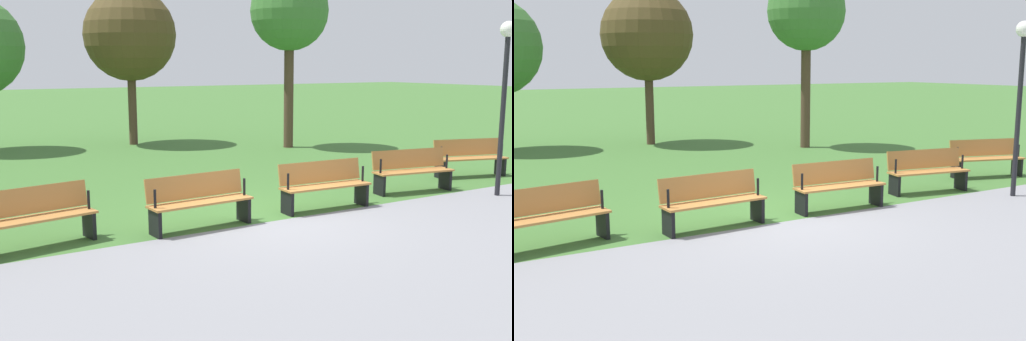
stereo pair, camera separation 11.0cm
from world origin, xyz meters
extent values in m
plane|color=#3D6B2D|center=(0.00, 0.00, 0.00)|extent=(120.00, 120.00, 0.00)
cube|color=gray|center=(0.00, 3.24, 0.00)|extent=(27.40, 6.11, 0.01)
cube|color=#B27538|center=(-6.33, -0.90, 0.45)|extent=(1.83, 0.92, 0.04)
cube|color=#B27538|center=(-6.39, -1.09, 0.69)|extent=(1.74, 0.60, 0.40)
cube|color=black|center=(-7.13, -0.67, 0.21)|extent=(0.16, 0.38, 0.43)
cylinder|color=black|center=(-7.12, -0.65, 0.61)|extent=(0.05, 0.05, 0.30)
cube|color=black|center=(-5.53, -1.13, 0.21)|extent=(0.16, 0.38, 0.43)
cylinder|color=black|center=(-5.53, -1.11, 0.61)|extent=(0.05, 0.05, 0.30)
cube|color=#B27538|center=(-3.83, -0.33, 0.45)|extent=(1.83, 0.73, 0.04)
cube|color=#B27538|center=(-3.86, -0.52, 0.69)|extent=(1.77, 0.40, 0.40)
cube|color=black|center=(-4.65, -0.19, 0.21)|extent=(0.12, 0.38, 0.43)
cylinder|color=black|center=(-4.65, -0.17, 0.61)|extent=(0.05, 0.05, 0.30)
cube|color=black|center=(-3.01, -0.47, 0.21)|extent=(0.12, 0.38, 0.43)
cylinder|color=black|center=(-3.01, -0.45, 0.61)|extent=(0.05, 0.05, 0.30)
cube|color=#B27538|center=(-1.28, -0.04, 0.45)|extent=(1.80, 0.54, 0.04)
cube|color=#B27538|center=(-1.29, -0.24, 0.69)|extent=(1.78, 0.21, 0.40)
cube|color=black|center=(-2.11, 0.01, 0.21)|extent=(0.08, 0.38, 0.43)
cylinder|color=black|center=(-2.11, 0.03, 0.61)|extent=(0.05, 0.05, 0.30)
cube|color=black|center=(-0.45, -0.08, 0.21)|extent=(0.08, 0.38, 0.43)
cylinder|color=black|center=(-0.45, -0.06, 0.61)|extent=(0.05, 0.05, 0.30)
cube|color=#B27538|center=(1.28, -0.04, 0.45)|extent=(1.80, 0.54, 0.04)
cube|color=#B27538|center=(1.29, -0.24, 0.69)|extent=(1.78, 0.21, 0.40)
cube|color=black|center=(0.45, -0.08, 0.21)|extent=(0.08, 0.38, 0.43)
cylinder|color=black|center=(0.45, -0.06, 0.61)|extent=(0.05, 0.05, 0.30)
cube|color=black|center=(2.11, 0.01, 0.21)|extent=(0.08, 0.38, 0.43)
cylinder|color=black|center=(2.11, 0.03, 0.61)|extent=(0.05, 0.05, 0.30)
cube|color=#B27538|center=(3.83, -0.33, 0.45)|extent=(1.83, 0.73, 0.04)
cube|color=#B27538|center=(3.86, -0.52, 0.69)|extent=(1.77, 0.40, 0.40)
cube|color=black|center=(3.01, -0.47, 0.21)|extent=(0.12, 0.38, 0.43)
cylinder|color=black|center=(3.01, -0.45, 0.61)|extent=(0.05, 0.05, 0.30)
cylinder|color=#4C3828|center=(-5.55, -7.54, 1.76)|extent=(0.31, 0.31, 3.52)
sphere|color=#3D7533|center=(-5.55, -7.54, 4.32)|extent=(2.48, 2.48, 2.48)
cylinder|color=#4C3828|center=(-1.49, -10.84, 1.32)|extent=(0.28, 0.28, 2.64)
sphere|color=#4C3D1E|center=(-1.49, -10.84, 3.62)|extent=(3.02, 3.02, 3.02)
cylinder|color=black|center=(-5.08, 0.81, 1.61)|extent=(0.10, 0.10, 3.22)
sphere|color=white|center=(-5.08, 0.81, 3.36)|extent=(0.32, 0.32, 0.32)
camera|label=1|loc=(5.55, 8.71, 2.68)|focal=42.63mm
camera|label=2|loc=(5.45, 8.77, 2.68)|focal=42.63mm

